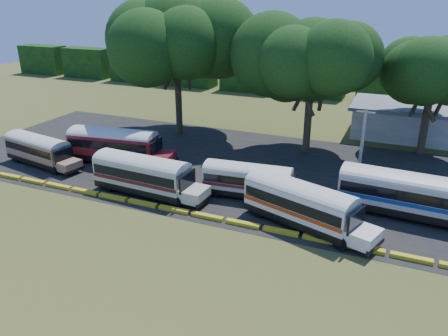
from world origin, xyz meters
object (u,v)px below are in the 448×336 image
at_px(bus_red, 116,144).
at_px(bus_cream_west, 144,173).
at_px(bus_beige, 39,148).
at_px(bus_white_red, 302,202).
at_px(tree_west, 176,35).

xyz_separation_m(bus_red, bus_cream_west, (6.89, -5.42, -0.12)).
xyz_separation_m(bus_beige, bus_white_red, (27.84, -2.13, 0.18)).
relative_size(bus_red, tree_west, 0.67).
height_order(bus_red, tree_west, tree_west).
bearing_deg(tree_west, bus_red, -95.81).
height_order(bus_beige, bus_red, bus_red).
distance_m(bus_beige, bus_red, 7.76).
height_order(bus_white_red, tree_west, tree_west).
distance_m(bus_cream_west, tree_west, 20.62).
bearing_deg(bus_beige, bus_cream_west, 2.44).
distance_m(bus_beige, bus_white_red, 27.92).
distance_m(bus_beige, tree_west, 20.05).
height_order(bus_beige, bus_white_red, bus_white_red).
xyz_separation_m(bus_red, tree_west, (1.18, 11.63, 9.95)).
bearing_deg(bus_cream_west, bus_red, 145.10).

